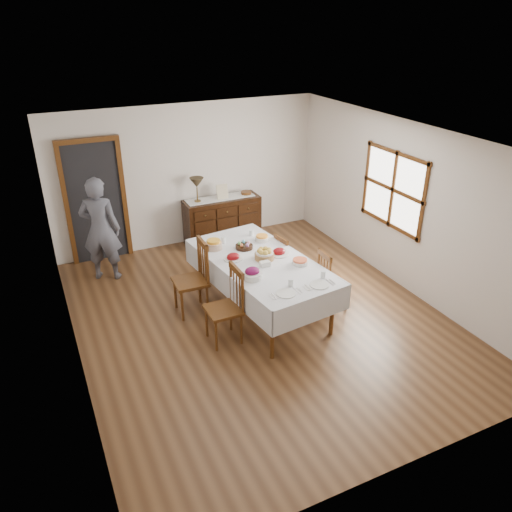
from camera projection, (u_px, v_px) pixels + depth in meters
name	position (u px, v px, depth m)	size (l,w,h in m)	color
ground	(259.00, 317.00, 7.30)	(6.00, 6.00, 0.00)	brown
room_shell	(236.00, 204.00, 6.85)	(5.02, 6.02, 2.65)	silver
dining_table	(261.00, 266.00, 7.13)	(1.52, 2.56, 0.84)	silver
chair_left_near	(227.00, 305.00, 6.58)	(0.44, 0.44, 1.07)	#502C10
chair_left_far	(194.00, 277.00, 7.21)	(0.48, 0.48, 1.12)	#502C10
chair_right_near	(331.00, 280.00, 7.33)	(0.41, 0.41, 0.93)	#502C10
chair_right_far	(287.00, 261.00, 7.89)	(0.42, 0.42, 0.91)	#502C10
sideboard	(222.00, 220.00, 9.51)	(1.44, 0.52, 0.86)	black
person	(100.00, 226.00, 7.97)	(0.58, 0.37, 1.86)	#4D4E59
bread_basket	(264.00, 254.00, 7.09)	(0.28, 0.28, 0.17)	olive
egg_basket	(244.00, 246.00, 7.43)	(0.26, 0.26, 0.11)	black
ham_platter_a	(233.00, 257.00, 7.11)	(0.27, 0.27, 0.11)	silver
ham_platter_b	(279.00, 252.00, 7.26)	(0.31, 0.31, 0.11)	silver
beet_bowl	(252.00, 274.00, 6.59)	(0.27, 0.27, 0.16)	silver
carrot_bowl	(262.00, 238.00, 7.67)	(0.21, 0.21, 0.09)	silver
pineapple_bowl	(214.00, 245.00, 7.41)	(0.25, 0.25, 0.14)	tan
casserole_dish	(300.00, 262.00, 6.97)	(0.22, 0.22, 0.08)	silver
butter_dish	(265.00, 264.00, 6.91)	(0.15, 0.11, 0.07)	silver
setting_left	(287.00, 290.00, 6.30)	(0.43, 0.31, 0.10)	silver
setting_right	(320.00, 281.00, 6.50)	(0.43, 0.31, 0.10)	silver
glass_far_a	(223.00, 240.00, 7.59)	(0.07, 0.07, 0.10)	silver
glass_far_b	(251.00, 233.00, 7.85)	(0.07, 0.07, 0.09)	silver
runner	(220.00, 198.00, 9.34)	(1.30, 0.35, 0.01)	silver
table_lamp	(197.00, 183.00, 9.00)	(0.26, 0.26, 0.46)	brown
picture_frame	(222.00, 192.00, 9.24)	(0.22, 0.08, 0.28)	#BCAF8B
deco_bowl	(246.00, 193.00, 9.52)	(0.20, 0.20, 0.06)	#502C10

